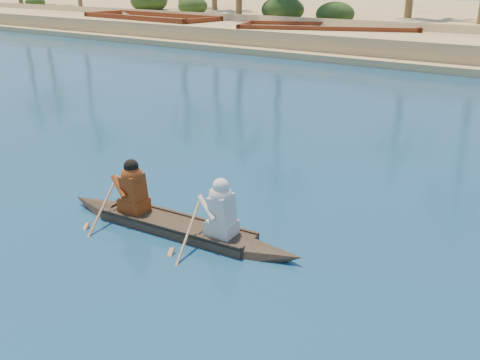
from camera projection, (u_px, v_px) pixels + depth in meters
The scene contains 4 objects.
ground at pixel (21, 265), 8.60m from camera, with size 160.00×160.00×0.00m, color navy.
canoe at pixel (176, 218), 9.66m from camera, with size 5.08×1.13×1.39m.
barge_left at pixel (151, 27), 40.58m from camera, with size 11.79×4.84×1.92m.
barge_mid at pixel (327, 39), 33.35m from camera, with size 11.45×7.55×1.81m.
Camera 1 is at (7.25, -4.08, 4.37)m, focal length 40.00 mm.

